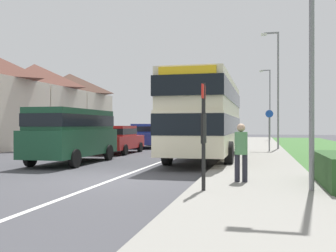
# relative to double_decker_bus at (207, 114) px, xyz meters

# --- Properties ---
(ground_plane) EXTENTS (120.00, 120.00, 0.00)m
(ground_plane) POSITION_rel_double_decker_bus_xyz_m (-1.86, -7.42, -2.14)
(ground_plane) COLOR #424247
(lane_marking_centre) EXTENTS (0.14, 60.00, 0.01)m
(lane_marking_centre) POSITION_rel_double_decker_bus_xyz_m (-1.86, 0.58, -2.14)
(lane_marking_centre) COLOR silver
(lane_marking_centre) RESTS_ON ground_plane
(pavement_near_side) EXTENTS (3.20, 68.00, 0.12)m
(pavement_near_side) POSITION_rel_double_decker_bus_xyz_m (2.34, -1.42, -2.08)
(pavement_near_side) COLOR gray
(pavement_near_side) RESTS_ON ground_plane
(double_decker_bus) EXTENTS (2.80, 10.61, 3.70)m
(double_decker_bus) POSITION_rel_double_decker_bus_xyz_m (0.00, 0.00, 0.00)
(double_decker_bus) COLOR beige
(double_decker_bus) RESTS_ON ground_plane
(parked_van_dark_green) EXTENTS (2.11, 5.39, 2.31)m
(parked_van_dark_green) POSITION_rel_double_decker_bus_xyz_m (-5.37, -3.07, -0.78)
(parked_van_dark_green) COLOR #19472D
(parked_van_dark_green) RESTS_ON ground_plane
(parked_car_red) EXTENTS (1.99, 4.41, 1.60)m
(parked_car_red) POSITION_rel_double_decker_bus_xyz_m (-5.59, 2.83, -1.25)
(parked_car_red) COLOR #B21E1E
(parked_car_red) RESTS_ON ground_plane
(parked_car_blue) EXTENTS (1.99, 4.03, 1.74)m
(parked_car_blue) POSITION_rel_double_decker_bus_xyz_m (-5.51, 8.45, -1.20)
(parked_car_blue) COLOR navy
(parked_car_blue) RESTS_ON ground_plane
(parked_car_black) EXTENTS (1.92, 4.13, 1.66)m
(parked_car_black) POSITION_rel_double_decker_bus_xyz_m (-5.55, 13.38, -1.23)
(parked_car_black) COLOR black
(parked_car_black) RESTS_ON ground_plane
(pedestrian_at_stop) EXTENTS (0.34, 0.34, 1.67)m
(pedestrian_at_stop) POSITION_rel_double_decker_bus_xyz_m (1.92, -7.70, -1.17)
(pedestrian_at_stop) COLOR #23232D
(pedestrian_at_stop) RESTS_ON ground_plane
(bus_stop_sign) EXTENTS (0.09, 0.52, 2.60)m
(bus_stop_sign) POSITION_rel_double_decker_bus_xyz_m (1.14, -9.26, -0.60)
(bus_stop_sign) COLOR black
(bus_stop_sign) RESTS_ON ground_plane
(cycle_route_sign) EXTENTS (0.44, 0.08, 2.52)m
(cycle_route_sign) POSITION_rel_double_decker_bus_xyz_m (2.97, 4.89, -0.71)
(cycle_route_sign) COLOR slate
(cycle_route_sign) RESTS_ON ground_plane
(street_lamp_near) EXTENTS (1.14, 0.20, 7.72)m
(street_lamp_near) POSITION_rel_double_decker_bus_xyz_m (3.47, -8.65, 2.27)
(street_lamp_near) COLOR slate
(street_lamp_near) RESTS_ON ground_plane
(street_lamp_mid) EXTENTS (1.14, 0.20, 7.68)m
(street_lamp_mid) POSITION_rel_double_decker_bus_xyz_m (3.49, 7.66, 2.25)
(street_lamp_mid) COLOR slate
(street_lamp_mid) RESTS_ON ground_plane
(street_lamp_far) EXTENTS (1.14, 0.20, 7.51)m
(street_lamp_far) POSITION_rel_double_decker_bus_xyz_m (3.40, 23.64, 2.16)
(street_lamp_far) COLOR slate
(street_lamp_far) RESTS_ON ground_plane
(house_terrace_far_side) EXTENTS (6.62, 24.22, 6.75)m
(house_terrace_far_side) POSITION_rel_double_decker_bus_xyz_m (-15.82, 7.27, 1.23)
(house_terrace_far_side) COLOR beige
(house_terrace_far_side) RESTS_ON ground_plane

